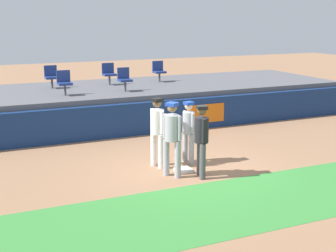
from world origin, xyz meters
TOP-DOWN VIEW (x-y plane):
  - ground_plane at (0.00, 0.00)m, footprint 60.00×60.00m
  - grass_foreground_strip at (0.00, -2.37)m, footprint 18.00×2.80m
  - first_base at (-0.21, 0.01)m, footprint 0.40×0.40m
  - player_fielder_home at (-0.67, 0.66)m, footprint 0.43×0.60m
  - player_runner_visitor at (0.23, 0.64)m, footprint 0.37×0.47m
  - player_coach_visitor at (-0.63, -0.20)m, footprint 0.50×0.50m
  - player_umpire at (0.01, -0.53)m, footprint 0.42×0.49m
  - field_wall at (0.01, 4.10)m, footprint 18.00×0.26m
  - bleacher_platform at (0.00, 6.67)m, footprint 18.00×4.80m
  - seat_front_center at (0.10, 5.54)m, footprint 0.44×0.44m
  - seat_front_left at (-2.05, 5.54)m, footprint 0.46×0.44m
  - seat_back_left at (-2.16, 7.34)m, footprint 0.47×0.44m
  - seat_back_right at (2.19, 7.34)m, footprint 0.47×0.44m
  - seat_back_center at (0.06, 7.34)m, footprint 0.48×0.44m

SIDE VIEW (x-z plane):
  - ground_plane at x=0.00m, z-range 0.00..0.00m
  - grass_foreground_strip at x=0.00m, z-range 0.00..0.01m
  - first_base at x=-0.21m, z-range 0.00..0.08m
  - field_wall at x=0.01m, z-range 0.00..1.10m
  - bleacher_platform at x=0.00m, z-range 0.00..1.28m
  - player_runner_visitor at x=0.23m, z-range 0.14..1.84m
  - player_umpire at x=0.01m, z-range 0.14..1.96m
  - player_fielder_home at x=-0.67m, z-range 0.14..2.00m
  - player_coach_visitor at x=-0.63m, z-range 0.15..2.04m
  - seat_front_center at x=0.10m, z-range 1.34..2.18m
  - seat_front_left at x=-2.05m, z-range 1.34..2.18m
  - seat_back_right at x=2.19m, z-range 1.34..2.18m
  - seat_back_left at x=-2.16m, z-range 1.34..2.18m
  - seat_back_center at x=0.06m, z-range 1.34..2.18m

